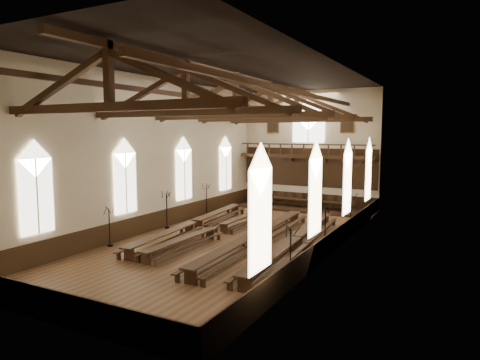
% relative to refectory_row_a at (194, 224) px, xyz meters
% --- Properties ---
extents(ground, '(26.00, 26.00, 0.00)m').
position_rel_refectory_row_a_xyz_m(ground, '(3.36, -0.42, -0.54)').
color(ground, brown).
rests_on(ground, ground).
extents(room_walls, '(26.00, 26.00, 26.00)m').
position_rel_refectory_row_a_xyz_m(room_walls, '(3.36, -0.42, 5.92)').
color(room_walls, beige).
rests_on(room_walls, ground).
extents(wainscot_band, '(12.00, 26.00, 1.20)m').
position_rel_refectory_row_a_xyz_m(wainscot_band, '(3.36, -0.42, 0.06)').
color(wainscot_band, '#33200F').
rests_on(wainscot_band, ground).
extents(side_windows, '(11.85, 19.80, 4.50)m').
position_rel_refectory_row_a_xyz_m(side_windows, '(3.36, -0.42, 3.20)').
color(side_windows, white).
rests_on(side_windows, room_walls).
extents(end_window, '(2.80, 0.12, 3.80)m').
position_rel_refectory_row_a_xyz_m(end_window, '(3.36, 12.48, 6.68)').
color(end_window, white).
rests_on(end_window, room_walls).
extents(minstrels_gallery, '(11.80, 1.24, 3.70)m').
position_rel_refectory_row_a_xyz_m(minstrels_gallery, '(3.36, 12.24, 3.37)').
color(minstrels_gallery, '#3B2112').
rests_on(minstrels_gallery, room_walls).
extents(portraits, '(7.75, 0.09, 1.45)m').
position_rel_refectory_row_a_xyz_m(portraits, '(3.36, 12.48, 6.56)').
color(portraits, brown).
rests_on(portraits, room_walls).
extents(roof_trusses, '(11.70, 25.70, 2.80)m').
position_rel_refectory_row_a_xyz_m(roof_trusses, '(3.36, -0.42, 7.68)').
color(roof_trusses, '#3B2112').
rests_on(roof_trusses, room_walls).
extents(refectory_row_a, '(2.20, 14.42, 0.74)m').
position_rel_refectory_row_a_xyz_m(refectory_row_a, '(0.00, 0.00, 0.00)').
color(refectory_row_a, '#3B2112').
rests_on(refectory_row_a, ground).
extents(refectory_row_b, '(1.45, 13.81, 0.69)m').
position_rel_refectory_row_a_xyz_m(refectory_row_b, '(1.95, -0.25, -0.04)').
color(refectory_row_b, '#3B2112').
rests_on(refectory_row_b, ground).
extents(refectory_row_c, '(1.92, 14.73, 0.78)m').
position_rel_refectory_row_a_xyz_m(refectory_row_c, '(5.04, -1.14, 0.03)').
color(refectory_row_c, '#3B2112').
rests_on(refectory_row_c, ground).
extents(refectory_row_d, '(2.07, 14.73, 0.78)m').
position_rel_refectory_row_a_xyz_m(refectory_row_d, '(7.33, -0.90, 0.03)').
color(refectory_row_d, '#3B2112').
rests_on(refectory_row_d, ground).
extents(dais, '(11.40, 3.01, 0.20)m').
position_rel_refectory_row_a_xyz_m(dais, '(3.78, 10.98, -0.44)').
color(dais, '#33200F').
rests_on(dais, ground).
extents(high_table, '(7.29, 1.14, 0.68)m').
position_rel_refectory_row_a_xyz_m(high_table, '(3.78, 10.98, 0.24)').
color(high_table, '#3B2112').
rests_on(high_table, dais).
extents(high_chairs, '(7.70, 0.50, 1.11)m').
position_rel_refectory_row_a_xyz_m(high_chairs, '(3.78, 11.71, 0.26)').
color(high_chairs, '#3B2112').
rests_on(high_chairs, dais).
extents(candelabrum_left_near, '(0.69, 0.65, 2.29)m').
position_rel_refectory_row_a_xyz_m(candelabrum_left_near, '(-2.19, -5.18, 0.16)').
color(candelabrum_left_near, black).
rests_on(candelabrum_left_near, ground).
extents(candelabrum_left_mid, '(0.77, 0.73, 2.54)m').
position_rel_refectory_row_a_xyz_m(candelabrum_left_mid, '(-2.19, 0.04, 0.23)').
color(candelabrum_left_mid, black).
rests_on(candelabrum_left_mid, ground).
extents(candelabrum_left_far, '(0.77, 0.72, 2.53)m').
position_rel_refectory_row_a_xyz_m(candelabrum_left_far, '(-2.19, 4.99, 0.23)').
color(candelabrum_left_far, black).
rests_on(candelabrum_left_far, ground).
extents(candelabrum_right_near, '(0.67, 0.75, 2.43)m').
position_rel_refectory_row_a_xyz_m(candelabrum_right_near, '(8.91, -5.61, 0.20)').
color(candelabrum_right_near, black).
rests_on(candelabrum_right_near, ground).
extents(candelabrum_right_mid, '(0.71, 0.79, 2.58)m').
position_rel_refectory_row_a_xyz_m(candelabrum_right_mid, '(8.91, -0.52, 0.25)').
color(candelabrum_right_mid, black).
rests_on(candelabrum_right_mid, ground).
extents(candelabrum_right_far, '(0.77, 0.72, 2.54)m').
position_rel_refectory_row_a_xyz_m(candelabrum_right_far, '(8.91, 5.08, 0.23)').
color(candelabrum_right_far, black).
rests_on(candelabrum_right_far, ground).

